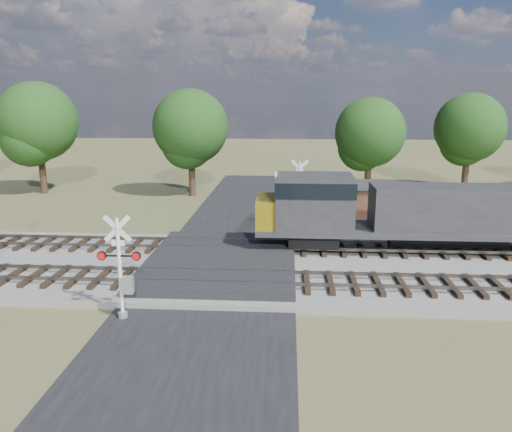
{
  "coord_description": "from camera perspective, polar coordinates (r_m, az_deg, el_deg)",
  "views": [
    {
      "loc": [
        3.14,
        -22.16,
        8.02
      ],
      "look_at": [
        1.56,
        2.0,
        2.31
      ],
      "focal_mm": 35.0,
      "sensor_mm": 36.0,
      "label": 1
    }
  ],
  "objects": [
    {
      "name": "crossing_signal_far",
      "position": [
        31.17,
        4.78,
        1.78
      ],
      "size": [
        1.78,
        0.38,
        4.4
      ],
      "rotation": [
        0.0,
        0.0,
        3.16
      ],
      "color": "silver",
      "rests_on": "ground"
    },
    {
      "name": "crossing_signal_near",
      "position": [
        18.98,
        -15.0,
        -6.76
      ],
      "size": [
        1.61,
        0.35,
        4.01
      ],
      "rotation": [
        0.0,
        0.0,
        0.03
      ],
      "color": "silver",
      "rests_on": "ground"
    },
    {
      "name": "equipment_shed",
      "position": [
        34.06,
        13.19,
        1.54
      ],
      "size": [
        3.93,
        3.93,
        2.56
      ],
      "rotation": [
        0.0,
        0.0,
        0.05
      ],
      "color": "#44261D",
      "rests_on": "ground"
    },
    {
      "name": "ballast_bed",
      "position": [
        24.95,
        19.6,
        -5.91
      ],
      "size": [
        140.0,
        10.0,
        0.3
      ],
      "primitive_type": "cube",
      "color": "gray",
      "rests_on": "ground"
    },
    {
      "name": "treeline",
      "position": [
        43.36,
        9.66,
        10.98
      ],
      "size": [
        84.29,
        10.18,
        11.12
      ],
      "color": "black",
      "rests_on": "ground"
    },
    {
      "name": "ground",
      "position": [
        23.77,
        -4.09,
        -6.48
      ],
      "size": [
        160.0,
        160.0,
        0.0
      ],
      "primitive_type": "plane",
      "color": "#4A522C",
      "rests_on": "ground"
    },
    {
      "name": "track_far",
      "position": [
        26.28,
        3.55,
        -3.57
      ],
      "size": [
        140.0,
        2.6,
        0.33
      ],
      "color": "black",
      "rests_on": "ballast_bed"
    },
    {
      "name": "road",
      "position": [
        23.76,
        -4.1,
        -6.39
      ],
      "size": [
        7.0,
        60.0,
        0.08
      ],
      "primitive_type": "cube",
      "color": "black",
      "rests_on": "ground"
    },
    {
      "name": "crossing_panel",
      "position": [
        24.14,
        -3.95,
        -5.37
      ],
      "size": [
        7.0,
        9.0,
        0.62
      ],
      "primitive_type": "cube",
      "color": "#262628",
      "rests_on": "ground"
    },
    {
      "name": "track_near",
      "position": [
        21.54,
        3.48,
        -7.43
      ],
      "size": [
        140.0,
        2.6,
        0.33
      ],
      "color": "black",
      "rests_on": "ballast_bed"
    }
  ]
}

